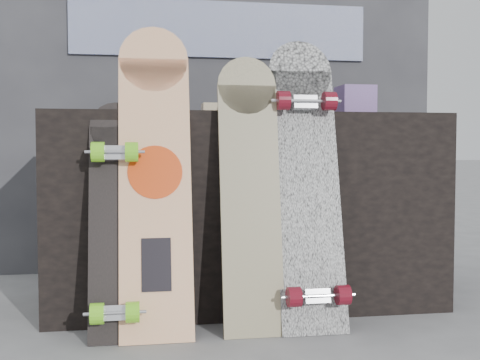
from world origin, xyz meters
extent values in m
plane|color=slate|center=(0.00, 0.00, 0.00)|extent=(60.00, 60.00, 0.00)
cube|color=black|center=(0.00, 0.50, 0.40)|extent=(1.60, 0.60, 0.80)
cube|color=#343338|center=(0.00, 1.35, 1.10)|extent=(2.40, 0.20, 2.20)
cube|color=navy|center=(0.00, 1.24, 1.30)|extent=(1.60, 0.02, 0.30)
cube|color=#5C3874|center=(-0.38, 0.58, 0.85)|extent=(0.18, 0.12, 0.10)
cube|color=#5C3874|center=(0.45, 0.41, 0.86)|extent=(0.14, 0.14, 0.12)
cube|color=#D1B78C|center=(-0.05, 0.66, 0.83)|extent=(0.22, 0.10, 0.06)
cube|color=beige|center=(-0.39, 0.13, 0.49)|extent=(0.25, 0.27, 0.99)
cylinder|color=beige|center=(-0.39, 0.25, 0.99)|extent=(0.25, 0.08, 0.25)
cylinder|color=#E23F0E|center=(-0.39, 0.14, 0.58)|extent=(0.19, 0.05, 0.19)
cube|color=black|center=(-0.39, 0.06, 0.26)|extent=(0.10, 0.05, 0.18)
cube|color=beige|center=(-0.05, 0.09, 0.44)|extent=(0.22, 0.18, 0.89)
cylinder|color=beige|center=(-0.05, 0.18, 0.89)|extent=(0.22, 0.05, 0.22)
cube|color=silver|center=(0.17, 0.12, 0.48)|extent=(0.25, 0.25, 0.96)
cylinder|color=silver|center=(0.17, 0.24, 0.95)|extent=(0.25, 0.07, 0.24)
cube|color=silver|center=(0.17, -0.01, 0.14)|extent=(0.09, 0.04, 0.06)
cylinder|color=maroon|center=(0.08, -0.03, 0.15)|extent=(0.05, 0.07, 0.07)
cylinder|color=maroon|center=(0.26, -0.03, 0.15)|extent=(0.05, 0.07, 0.07)
cube|color=silver|center=(0.17, 0.16, 0.83)|extent=(0.09, 0.04, 0.06)
cylinder|color=maroon|center=(0.08, 0.14, 0.83)|extent=(0.05, 0.07, 0.07)
cylinder|color=maroon|center=(0.26, 0.14, 0.83)|extent=(0.05, 0.07, 0.07)
cube|color=black|center=(-0.52, 0.11, 0.37)|extent=(0.18, 0.20, 0.74)
cylinder|color=black|center=(-0.52, 0.20, 0.73)|extent=(0.18, 0.06, 0.18)
cube|color=silver|center=(-0.52, 0.00, 0.11)|extent=(0.09, 0.04, 0.06)
cylinder|color=#75E01F|center=(-0.58, -0.02, 0.12)|extent=(0.04, 0.07, 0.07)
cylinder|color=#75E01F|center=(-0.47, -0.02, 0.12)|extent=(0.05, 0.07, 0.07)
cube|color=silver|center=(-0.52, 0.13, 0.64)|extent=(0.09, 0.04, 0.06)
cylinder|color=#75E01F|center=(-0.58, 0.11, 0.65)|extent=(0.04, 0.07, 0.07)
cylinder|color=#75E01F|center=(-0.47, 0.11, 0.65)|extent=(0.05, 0.07, 0.07)
camera|label=1|loc=(-0.44, -2.01, 0.66)|focal=45.00mm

